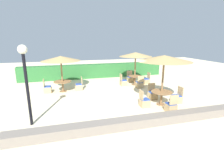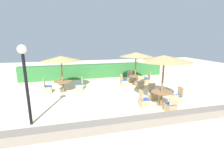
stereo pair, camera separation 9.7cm
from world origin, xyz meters
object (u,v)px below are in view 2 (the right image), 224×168
patio_chair_back_right_south (140,84)px  patio_chair_back_left_east (79,86)px  round_table_front_right (162,94)px  patio_chair_back_right_north (131,79)px  parasol_front_right (164,59)px  round_table_back_right (135,78)px  parasol_back_left (61,59)px  patio_chair_front_right_east (177,99)px  patio_chair_front_right_west (144,102)px  patio_chair_front_right_north (153,95)px  patio_chair_back_right_east (147,81)px  patio_chair_back_left_west (48,89)px  lamp_post (25,70)px  patio_chair_front_right_south (171,107)px  patio_chair_back_right_west (124,82)px  round_table_back_left (63,83)px  parasol_back_right (136,55)px

patio_chair_back_right_south → patio_chair_back_left_east: bearing=172.0°
round_table_front_right → patio_chair_back_right_north: bearing=87.0°
parasol_front_right → round_table_back_right: parasol_front_right is taller
parasol_front_right → patio_chair_back_left_east: parasol_front_right is taller
parasol_back_left → parasol_front_right: bearing=-37.7°
patio_chair_front_right_east → parasol_back_left: parasol_back_left is taller
patio_chair_front_right_west → patio_chair_front_right_north: size_ratio=1.00×
patio_chair_back_right_north → patio_chair_front_right_east: bearing=97.6°
round_table_front_right → patio_chair_back_right_east: bearing=73.9°
parasol_front_right → round_table_back_right: (0.26, 4.35, -1.99)m
parasol_back_left → round_table_front_right: bearing=-37.7°
patio_chair_front_right_east → patio_chair_back_right_south: (-0.73, 3.44, 0.00)m
round_table_front_right → patio_chair_back_left_west: size_ratio=1.22×
patio_chair_front_right_east → patio_chair_back_right_south: same height
patio_chair_front_right_north → patio_chair_back_left_east: (-4.08, 3.07, 0.00)m
lamp_post → patio_chair_front_right_north: lamp_post is taller
patio_chair_back_left_west → patio_chair_back_right_south: (6.45, -0.57, 0.00)m
parasol_front_right → patio_chair_front_right_east: 2.48m
patio_chair_back_left_east → patio_chair_back_right_south: size_ratio=1.00×
round_table_front_right → patio_chair_front_right_east: bearing=-0.2°
patio_chair_back_left_west → patio_chair_back_right_north: size_ratio=1.00×
parasol_front_right → parasol_back_left: size_ratio=1.09×
lamp_post → patio_chair_back_right_north: lamp_post is taller
patio_chair_front_right_south → patio_chair_back_right_west: 5.38m
patio_chair_back_right_north → patio_chair_front_right_south: bearing=87.0°
patio_chair_front_right_east → patio_chair_back_right_south: bearing=12.0°
round_table_back_right → patio_chair_back_right_south: 0.96m
parasol_front_right → patio_chair_front_right_north: (0.00, 0.98, -2.28)m
patio_chair_front_right_north → patio_chair_front_right_south: (-0.06, -1.98, 0.00)m
patio_chair_back_right_west → lamp_post: bearing=-49.8°
parasol_back_left → patio_chair_back_left_west: bearing=180.0°
parasol_back_left → patio_chair_back_right_north: parasol_back_left is taller
round_table_back_left → patio_chair_back_right_south: bearing=-6.0°
round_table_back_left → patio_chair_back_left_west: 1.05m
patio_chair_back_right_south → parasol_front_right: bearing=-94.4°
parasol_back_left → patio_chair_back_right_north: size_ratio=2.75×
round_table_back_right → patio_chair_back_right_east: patio_chair_back_right_east is taller
parasol_back_right → patio_chair_front_right_east: bearing=-80.5°
parasol_back_right → round_table_back_right: parasol_back_right is taller
patio_chair_back_right_east → parasol_front_right: bearing=163.9°
round_table_back_left → patio_chair_back_left_west: patio_chair_back_left_west is taller
patio_chair_back_left_east → patio_chair_back_right_west: bearing=-85.1°
patio_chair_back_left_east → patio_chair_front_right_south: bearing=-141.4°
patio_chair_front_right_east → patio_chair_back_right_east: same height
patio_chair_front_right_west → patio_chair_front_right_east: same height
parasol_front_right → patio_chair_back_right_south: bearing=85.6°
lamp_post → patio_chair_back_left_west: 5.05m
parasol_back_left → patio_chair_back_left_west: 2.23m
patio_chair_back_left_east → parasol_back_right: (4.34, 0.31, 2.10)m
patio_chair_front_right_north → parasol_back_left: (-5.19, 3.03, 1.99)m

